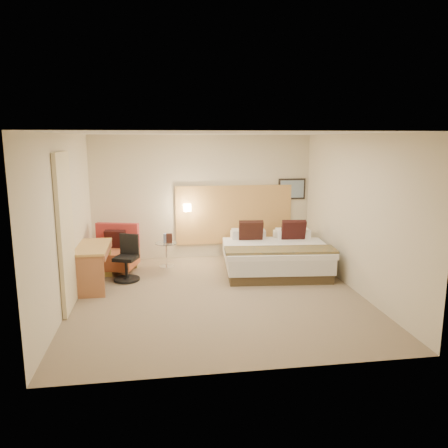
{
  "coord_description": "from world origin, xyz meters",
  "views": [
    {
      "loc": [
        -0.94,
        -6.98,
        2.62
      ],
      "look_at": [
        0.19,
        0.57,
        1.12
      ],
      "focal_mm": 35.0,
      "sensor_mm": 36.0,
      "label": 1
    }
  ],
  "objects": [
    {
      "name": "lounge_chair",
      "position": [
        -1.87,
        1.7,
        0.37
      ],
      "size": [
        1.04,
        0.96,
        0.93
      ],
      "color": "tan",
      "rests_on": "floor"
    },
    {
      "name": "lamp_arm",
      "position": [
        -0.35,
        2.42,
        1.15
      ],
      "size": [
        0.02,
        0.12,
        0.02
      ],
      "primitive_type": "cylinder",
      "rotation": [
        1.57,
        0.0,
        0.0
      ],
      "color": "silver",
      "rests_on": "wall_back"
    },
    {
      "name": "bottle_a",
      "position": [
        -0.86,
        1.84,
        0.6
      ],
      "size": [
        0.06,
        0.06,
        0.18
      ],
      "primitive_type": "cylinder",
      "rotation": [
        0.0,
        0.0,
        -0.15
      ],
      "color": "#8096C6",
      "rests_on": "side_table"
    },
    {
      "name": "bottle_b",
      "position": [
        -0.85,
        1.89,
        0.6
      ],
      "size": [
        0.06,
        0.06,
        0.18
      ],
      "primitive_type": "cylinder",
      "rotation": [
        0.0,
        0.0,
        -0.15
      ],
      "color": "#94B0E6",
      "rests_on": "side_table"
    },
    {
      "name": "curtain",
      "position": [
        -2.36,
        -0.25,
        1.22
      ],
      "size": [
        0.06,
        0.9,
        2.42
      ],
      "primitive_type": "cube",
      "color": "beige",
      "rests_on": "wall_left"
    },
    {
      "name": "wall_right",
      "position": [
        2.41,
        0.0,
        1.35
      ],
      "size": [
        0.02,
        5.0,
        2.7
      ],
      "primitive_type": "cube",
      "color": "beige",
      "rests_on": "floor"
    },
    {
      "name": "wall_front",
      "position": [
        0.0,
        -2.51,
        1.35
      ],
      "size": [
        4.8,
        0.02,
        2.7
      ],
      "primitive_type": "cube",
      "color": "beige",
      "rests_on": "floor"
    },
    {
      "name": "desk_chair",
      "position": [
        -1.57,
        1.07,
        0.35
      ],
      "size": [
        0.62,
        0.62,
        0.85
      ],
      "color": "black",
      "rests_on": "floor"
    },
    {
      "name": "art_frame",
      "position": [
        2.02,
        2.48,
        1.5
      ],
      "size": [
        0.62,
        0.03,
        0.47
      ],
      "primitive_type": "cube",
      "color": "black",
      "rests_on": "wall_back"
    },
    {
      "name": "ceiling",
      "position": [
        0.0,
        0.0,
        2.71
      ],
      "size": [
        4.8,
        5.0,
        0.02
      ],
      "primitive_type": "cube",
      "color": "white",
      "rests_on": "floor"
    },
    {
      "name": "wall_back",
      "position": [
        0.0,
        2.51,
        1.35
      ],
      "size": [
        4.8,
        0.02,
        2.7
      ],
      "primitive_type": "cube",
      "color": "beige",
      "rests_on": "floor"
    },
    {
      "name": "menu_folder",
      "position": [
        -0.76,
        1.79,
        0.61
      ],
      "size": [
        0.12,
        0.06,
        0.2
      ],
      "primitive_type": "cube",
      "rotation": [
        0.0,
        0.0,
        -0.15
      ],
      "color": "#391C17",
      "rests_on": "side_table"
    },
    {
      "name": "art_canvas",
      "position": [
        2.02,
        2.46,
        1.5
      ],
      "size": [
        0.54,
        0.01,
        0.39
      ],
      "primitive_type": "cube",
      "color": "gray",
      "rests_on": "wall_back"
    },
    {
      "name": "wall_left",
      "position": [
        -2.41,
        0.0,
        1.35
      ],
      "size": [
        0.02,
        5.0,
        2.7
      ],
      "primitive_type": "cube",
      "color": "beige",
      "rests_on": "floor"
    },
    {
      "name": "side_table",
      "position": [
        -0.83,
        1.82,
        0.28
      ],
      "size": [
        0.52,
        0.52,
        0.51
      ],
      "color": "white",
      "rests_on": "floor"
    },
    {
      "name": "bed",
      "position": [
        1.31,
        1.26,
        0.32
      ],
      "size": [
        2.17,
        2.13,
        0.99
      ],
      "color": "#403320",
      "rests_on": "floor"
    },
    {
      "name": "lamp_shade",
      "position": [
        -0.35,
        2.36,
        1.15
      ],
      "size": [
        0.15,
        0.15,
        0.15
      ],
      "primitive_type": "cube",
      "color": "beige",
      "rests_on": "wall_back"
    },
    {
      "name": "headboard_panel",
      "position": [
        0.7,
        2.47,
        0.95
      ],
      "size": [
        2.6,
        0.04,
        1.3
      ],
      "primitive_type": "cube",
      "color": "tan",
      "rests_on": "wall_back"
    },
    {
      "name": "floor",
      "position": [
        0.0,
        0.0,
        -0.01
      ],
      "size": [
        4.8,
        5.0,
        0.02
      ],
      "primitive_type": "cube",
      "color": "#7F6D55",
      "rests_on": "ground"
    },
    {
      "name": "desk",
      "position": [
        -2.11,
        0.75,
        0.6
      ],
      "size": [
        0.56,
        1.22,
        0.76
      ],
      "color": "tan",
      "rests_on": "floor"
    }
  ]
}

